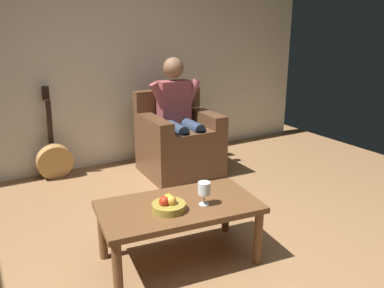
% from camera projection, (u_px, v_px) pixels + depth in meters
% --- Properties ---
extents(ground_plane, '(6.50, 6.50, 0.00)m').
position_uv_depth(ground_plane, '(224.00, 288.00, 2.47)').
color(ground_plane, olive).
extents(wall_back, '(5.81, 0.06, 2.68)m').
position_uv_depth(wall_back, '(89.00, 49.00, 4.26)').
color(wall_back, beige).
rests_on(wall_back, ground).
extents(armchair, '(0.80, 0.75, 0.90)m').
position_uv_depth(armchair, '(179.00, 143.00, 4.31)').
color(armchair, brown).
rests_on(armchair, ground).
extents(person_seated, '(0.60, 0.60, 1.26)m').
position_uv_depth(person_seated, '(179.00, 113.00, 4.19)').
color(person_seated, '#8E4246').
rests_on(person_seated, ground).
extents(coffee_table, '(1.14, 0.70, 0.43)m').
position_uv_depth(coffee_table, '(179.00, 212.00, 2.65)').
color(coffee_table, brown).
rests_on(coffee_table, ground).
extents(guitar, '(0.38, 0.21, 0.99)m').
position_uv_depth(guitar, '(54.00, 158.00, 4.17)').
color(guitar, '#AD7E46').
rests_on(guitar, ground).
extents(wine_glass_near, '(0.09, 0.09, 0.16)m').
position_uv_depth(wine_glass_near, '(204.00, 190.00, 2.59)').
color(wine_glass_near, silver).
rests_on(wine_glass_near, coffee_table).
extents(fruit_bowl, '(0.22, 0.22, 0.11)m').
position_uv_depth(fruit_bowl, '(169.00, 205.00, 2.53)').
color(fruit_bowl, olive).
rests_on(fruit_bowl, coffee_table).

